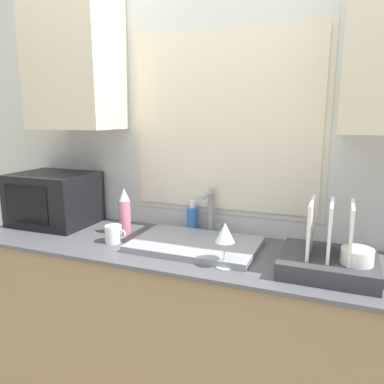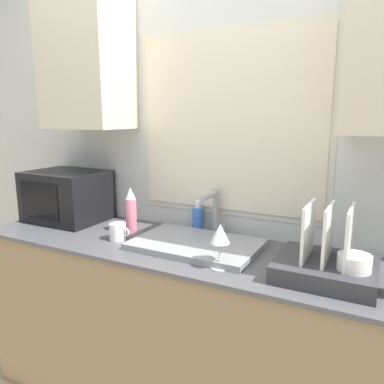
# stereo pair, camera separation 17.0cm
# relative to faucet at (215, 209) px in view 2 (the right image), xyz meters

# --- Properties ---
(countertop) EXTENTS (2.43, 0.61, 0.93)m
(countertop) POSITION_rel_faucet_xyz_m (0.04, -0.22, -0.61)
(countertop) COLOR #8C7251
(countertop) RESTS_ON ground_plane
(wall_back) EXTENTS (6.00, 0.38, 2.60)m
(wall_back) POSITION_rel_faucet_xyz_m (0.04, 0.07, 0.32)
(wall_back) COLOR silver
(wall_back) RESTS_ON ground_plane
(sink_basin) EXTENTS (0.59, 0.39, 0.03)m
(sink_basin) POSITION_rel_faucet_xyz_m (-0.00, -0.20, -0.13)
(sink_basin) COLOR gray
(sink_basin) RESTS_ON countertop
(faucet) EXTENTS (0.08, 0.18, 0.24)m
(faucet) POSITION_rel_faucet_xyz_m (0.00, 0.00, 0.00)
(faucet) COLOR #99999E
(faucet) RESTS_ON countertop
(microwave) EXTENTS (0.45, 0.36, 0.30)m
(microwave) POSITION_rel_faucet_xyz_m (-0.91, -0.13, 0.00)
(microwave) COLOR black
(microwave) RESTS_ON countertop
(dish_rack) EXTENTS (0.37, 0.34, 0.29)m
(dish_rack) POSITION_rel_faucet_xyz_m (0.61, -0.27, -0.08)
(dish_rack) COLOR #333338
(dish_rack) RESTS_ON countertop
(spray_bottle) EXTENTS (0.06, 0.06, 0.25)m
(spray_bottle) POSITION_rel_faucet_xyz_m (-0.43, -0.15, -0.03)
(spray_bottle) COLOR #D8728C
(spray_bottle) RESTS_ON countertop
(soap_bottle) EXTENTS (0.06, 0.06, 0.17)m
(soap_bottle) POSITION_rel_faucet_xyz_m (-0.11, 0.02, -0.07)
(soap_bottle) COLOR blue
(soap_bottle) RESTS_ON countertop
(mug_near_sink) EXTENTS (0.12, 0.08, 0.09)m
(mug_near_sink) POSITION_rel_faucet_xyz_m (-0.41, -0.29, -0.10)
(mug_near_sink) COLOR white
(mug_near_sink) RESTS_ON countertop
(wine_glass) EXTENTS (0.08, 0.08, 0.19)m
(wine_glass) POSITION_rel_faucet_xyz_m (0.20, -0.38, -0.00)
(wine_glass) COLOR silver
(wine_glass) RESTS_ON countertop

